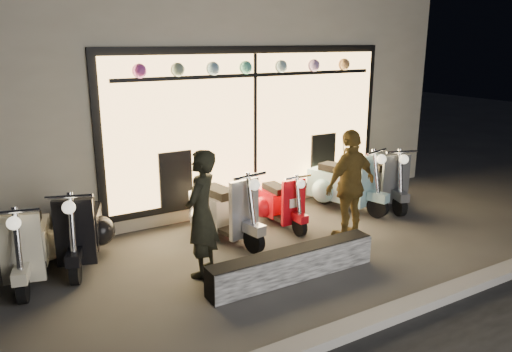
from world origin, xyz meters
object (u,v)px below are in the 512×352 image
at_px(man, 201,214).
at_px(woman, 350,185).
at_px(graffiti_barrier, 293,264).
at_px(scooter_red, 277,202).
at_px(scooter_silver, 221,209).

relative_size(man, woman, 0.98).
height_order(graffiti_barrier, woman, woman).
distance_m(graffiti_barrier, scooter_red, 2.04).
bearing_deg(scooter_red, woman, -60.77).
distance_m(man, woman, 2.46).
height_order(scooter_silver, scooter_red, scooter_silver).
xyz_separation_m(graffiti_barrier, woman, (1.53, 0.70, 0.65)).
relative_size(graffiti_barrier, scooter_red, 1.86).
height_order(scooter_silver, man, man).
distance_m(scooter_silver, man, 1.35).
bearing_deg(man, scooter_red, 168.10).
height_order(scooter_red, man, man).
distance_m(scooter_silver, scooter_red, 1.08).
height_order(scooter_silver, woman, woman).
bearing_deg(scooter_red, scooter_silver, -175.91).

